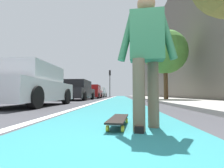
{
  "coord_description": "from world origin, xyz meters",
  "views": [
    {
      "loc": [
        -0.72,
        -0.14,
        0.41
      ],
      "look_at": [
        10.56,
        0.47,
        1.12
      ],
      "focal_mm": 27.13,
      "sensor_mm": 36.0,
      "label": 1
    }
  ],
  "objects_px": {
    "parked_car_far": "(92,92)",
    "street_tree_mid": "(165,52)",
    "skater_person": "(146,51)",
    "traffic_light": "(110,79)",
    "parked_car_mid": "(77,91)",
    "parked_car_end": "(99,93)",
    "parked_car_near": "(31,86)",
    "skateboard": "(118,119)"
  },
  "relations": [
    {
      "from": "parked_car_far",
      "to": "traffic_light",
      "type": "height_order",
      "value": "traffic_light"
    },
    {
      "from": "parked_car_far",
      "to": "parked_car_near",
      "type": "bearing_deg",
      "value": 179.68
    },
    {
      "from": "parked_car_near",
      "to": "traffic_light",
      "type": "height_order",
      "value": "traffic_light"
    },
    {
      "from": "skateboard",
      "to": "skater_person",
      "type": "relative_size",
      "value": 0.52
    },
    {
      "from": "parked_car_mid",
      "to": "skater_person",
      "type": "bearing_deg",
      "value": -161.17
    },
    {
      "from": "parked_car_far",
      "to": "street_tree_mid",
      "type": "relative_size",
      "value": 0.88
    },
    {
      "from": "skater_person",
      "to": "parked_car_near",
      "type": "distance_m",
      "value": 5.33
    },
    {
      "from": "parked_car_far",
      "to": "traffic_light",
      "type": "xyz_separation_m",
      "value": [
        7.48,
        -1.46,
        2.21
      ]
    },
    {
      "from": "skateboard",
      "to": "parked_car_mid",
      "type": "distance_m",
      "value": 10.99
    },
    {
      "from": "parked_car_near",
      "to": "parked_car_end",
      "type": "relative_size",
      "value": 0.95
    },
    {
      "from": "skater_person",
      "to": "parked_car_far",
      "type": "bearing_deg",
      "value": 11.99
    },
    {
      "from": "parked_car_mid",
      "to": "street_tree_mid",
      "type": "distance_m",
      "value": 6.94
    },
    {
      "from": "parked_car_mid",
      "to": "street_tree_mid",
      "type": "height_order",
      "value": "street_tree_mid"
    },
    {
      "from": "skateboard",
      "to": "traffic_light",
      "type": "distance_m",
      "value": 24.13
    },
    {
      "from": "parked_car_mid",
      "to": "traffic_light",
      "type": "distance_m",
      "value": 13.7
    },
    {
      "from": "skateboard",
      "to": "parked_car_end",
      "type": "distance_m",
      "value": 23.38
    },
    {
      "from": "parked_car_mid",
      "to": "street_tree_mid",
      "type": "bearing_deg",
      "value": -99.37
    },
    {
      "from": "parked_car_near",
      "to": "parked_car_mid",
      "type": "height_order",
      "value": "parked_car_near"
    },
    {
      "from": "parked_car_mid",
      "to": "parked_car_far",
      "type": "bearing_deg",
      "value": -1.0
    },
    {
      "from": "parked_car_near",
      "to": "parked_car_far",
      "type": "xyz_separation_m",
      "value": [
        12.64,
        -0.07,
        -0.02
      ]
    },
    {
      "from": "skater_person",
      "to": "traffic_light",
      "type": "height_order",
      "value": "traffic_light"
    },
    {
      "from": "parked_car_near",
      "to": "parked_car_far",
      "type": "distance_m",
      "value": 12.64
    },
    {
      "from": "skater_person",
      "to": "parked_car_end",
      "type": "bearing_deg",
      "value": 8.84
    },
    {
      "from": "traffic_light",
      "to": "parked_car_mid",
      "type": "bearing_deg",
      "value": 173.34
    },
    {
      "from": "parked_car_near",
      "to": "street_tree_mid",
      "type": "bearing_deg",
      "value": -48.17
    },
    {
      "from": "street_tree_mid",
      "to": "skateboard",
      "type": "bearing_deg",
      "value": 161.99
    },
    {
      "from": "skateboard",
      "to": "parked_car_mid",
      "type": "bearing_deg",
      "value": 17.37
    },
    {
      "from": "skateboard",
      "to": "parked_car_end",
      "type": "height_order",
      "value": "parked_car_end"
    },
    {
      "from": "traffic_light",
      "to": "skateboard",
      "type": "bearing_deg",
      "value": -175.91
    },
    {
      "from": "parked_car_end",
      "to": "traffic_light",
      "type": "xyz_separation_m",
      "value": [
        0.76,
        -1.57,
        2.21
      ]
    },
    {
      "from": "parked_car_mid",
      "to": "street_tree_mid",
      "type": "relative_size",
      "value": 0.95
    },
    {
      "from": "skateboard",
      "to": "traffic_light",
      "type": "height_order",
      "value": "traffic_light"
    },
    {
      "from": "traffic_light",
      "to": "skater_person",
      "type": "bearing_deg",
      "value": -175.12
    },
    {
      "from": "skater_person",
      "to": "traffic_light",
      "type": "relative_size",
      "value": 0.39
    },
    {
      "from": "parked_car_end",
      "to": "traffic_light",
      "type": "distance_m",
      "value": 2.81
    },
    {
      "from": "parked_car_end",
      "to": "street_tree_mid",
      "type": "distance_m",
      "value": 15.33
    },
    {
      "from": "skateboard",
      "to": "traffic_light",
      "type": "xyz_separation_m",
      "value": [
        23.9,
        1.71,
        2.81
      ]
    },
    {
      "from": "parked_car_far",
      "to": "skateboard",
      "type": "bearing_deg",
      "value": -169.06
    },
    {
      "from": "skater_person",
      "to": "parked_car_near",
      "type": "relative_size",
      "value": 0.39
    },
    {
      "from": "parked_car_mid",
      "to": "parked_car_end",
      "type": "height_order",
      "value": "parked_car_mid"
    },
    {
      "from": "parked_car_near",
      "to": "parked_car_mid",
      "type": "bearing_deg",
      "value": 0.27
    },
    {
      "from": "traffic_light",
      "to": "street_tree_mid",
      "type": "xyz_separation_m",
      "value": [
        -14.47,
        -4.77,
        0.41
      ]
    }
  ]
}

